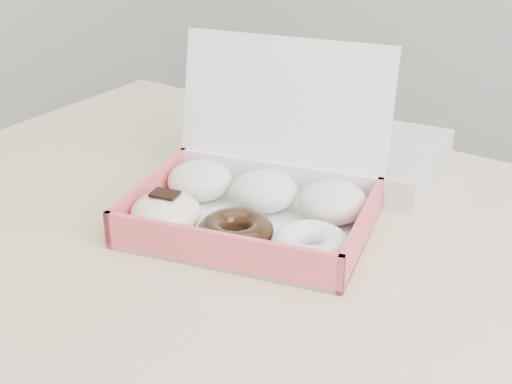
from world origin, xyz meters
The scene contains 3 objects.
table centered at (0.00, 0.00, 0.67)m, with size 1.20×0.80×0.75m.
donut_box centered at (-0.10, 0.06, 0.78)m, with size 0.32×0.29×0.19m.
newspapers centered at (-0.10, 0.26, 0.77)m, with size 0.25×0.20×0.04m, color silver.
Camera 1 is at (0.32, -0.55, 1.15)m, focal length 50.00 mm.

